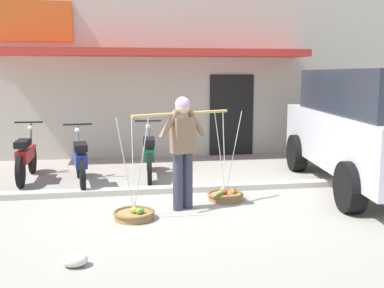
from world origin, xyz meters
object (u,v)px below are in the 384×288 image
(fruit_basket_right_side, at_px, (225,195))
(motorcycle_second_in_row, at_px, (80,161))
(fruit_basket_left_side, at_px, (134,214))
(motorcycle_third_in_row, at_px, (149,155))
(parked_truck, at_px, (375,125))
(plastic_litter_bag, at_px, (75,260))
(motorcycle_nearest_shop, at_px, (26,157))
(fruit_vendor, at_px, (183,145))

(fruit_basket_right_side, xyz_separation_m, motorcycle_second_in_row, (-2.39, 1.42, 0.38))
(fruit_basket_left_side, xyz_separation_m, fruit_basket_right_side, (1.50, 0.74, 0.00))
(fruit_basket_left_side, bearing_deg, fruit_basket_right_side, 26.48)
(motorcycle_third_in_row, height_order, parked_truck, parked_truck)
(fruit_basket_right_side, xyz_separation_m, motorcycle_third_in_row, (-1.11, 1.84, 0.38))
(motorcycle_second_in_row, relative_size, motorcycle_third_in_row, 1.00)
(fruit_basket_right_side, height_order, plastic_litter_bag, fruit_basket_right_side)
(parked_truck, bearing_deg, fruit_basket_right_side, -172.35)
(motorcycle_third_in_row, bearing_deg, parked_truck, -20.76)
(fruit_basket_left_side, distance_m, fruit_basket_right_side, 1.67)
(motorcycle_nearest_shop, bearing_deg, fruit_basket_right_side, -29.77)
(motorcycle_second_in_row, bearing_deg, fruit_basket_left_side, -67.50)
(parked_truck, relative_size, plastic_litter_bag, 17.80)
(parked_truck, bearing_deg, fruit_basket_left_side, -165.34)
(motorcycle_second_in_row, bearing_deg, fruit_vendor, -47.47)
(motorcycle_second_in_row, height_order, parked_truck, parked_truck)
(fruit_basket_left_side, xyz_separation_m, motorcycle_nearest_shop, (-1.95, 2.72, 0.38))
(fruit_vendor, distance_m, motorcycle_second_in_row, 2.48)
(fruit_basket_right_side, relative_size, parked_truck, 0.29)
(fruit_vendor, bearing_deg, fruit_basket_right_side, 26.45)
(fruit_basket_right_side, distance_m, motorcycle_third_in_row, 2.18)
(fruit_basket_right_side, bearing_deg, motorcycle_third_in_row, 120.98)
(motorcycle_nearest_shop, bearing_deg, parked_truck, -14.41)
(motorcycle_nearest_shop, relative_size, motorcycle_third_in_row, 1.00)
(fruit_basket_left_side, bearing_deg, motorcycle_nearest_shop, 125.68)
(fruit_basket_left_side, height_order, fruit_basket_right_side, same)
(motorcycle_second_in_row, xyz_separation_m, plastic_litter_bag, (0.21, -3.66, -0.38))
(fruit_basket_right_side, relative_size, motorcycle_nearest_shop, 0.80)
(fruit_vendor, distance_m, plastic_litter_bag, 2.52)
(fruit_vendor, distance_m, parked_truck, 3.61)
(fruit_basket_left_side, xyz_separation_m, parked_truck, (4.27, 1.12, 1.05))
(motorcycle_third_in_row, xyz_separation_m, parked_truck, (3.88, -1.47, 0.68))
(parked_truck, xyz_separation_m, plastic_litter_bag, (-4.95, -2.62, -1.06))
(motorcycle_third_in_row, distance_m, parked_truck, 4.21)
(fruit_vendor, relative_size, fruit_basket_right_side, 1.17)
(plastic_litter_bag, bearing_deg, parked_truck, 27.86)
(fruit_basket_right_side, relative_size, motorcycle_third_in_row, 0.80)
(motorcycle_second_in_row, bearing_deg, fruit_basket_right_side, -30.65)
(fruit_basket_right_side, distance_m, parked_truck, 2.99)
(motorcycle_third_in_row, relative_size, parked_truck, 0.37)
(fruit_basket_left_side, distance_m, motorcycle_third_in_row, 2.65)
(motorcycle_nearest_shop, height_order, motorcycle_second_in_row, same)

